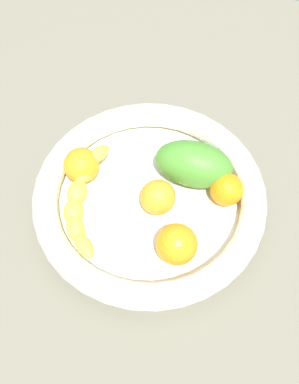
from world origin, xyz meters
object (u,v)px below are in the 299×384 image
Objects in this scene: orange_mid_left at (177,244)px; orange_mid_right at (227,190)px; banana_draped_left at (81,200)px; fruit_bowl at (150,199)px; orange_front at (158,198)px; mango_green at (194,164)px; orange_rear at (81,165)px.

orange_mid_right is at bearing 170.65° from orange_mid_left.
fruit_bowl is at bearing 127.97° from banana_draped_left.
mango_green is (-7.64, 1.97, 0.85)cm from orange_front.
orange_mid_right is at bearing 126.12° from banana_draped_left.
mango_green reaches higher than fruit_bowl.
orange_mid_right is 0.42× the size of mango_green.
banana_draped_left is (6.36, -8.15, 1.69)cm from fruit_bowl.
orange_mid_left is 13.54cm from mango_green.
mango_green reaches higher than orange_mid_right.
fruit_bowl is 8.65cm from mango_green.
banana_draped_left is 15.88cm from orange_mid_left.
fruit_bowl is 5.89× the size of orange_mid_left.
mango_green is at bearing 140.11° from banana_draped_left.
orange_front is 1.06× the size of orange_mid_right.
banana_draped_left is at bearing -53.88° from orange_mid_right.
orange_mid_right is at bearing 129.57° from orange_front.
orange_mid_right reaches higher than fruit_bowl.
orange_rear is at bearing -85.04° from orange_front.
mango_green is (-7.51, 3.44, 2.56)cm from fruit_bowl.
fruit_bowl is 1.97× the size of banana_draped_left.
fruit_bowl is 11.82cm from orange_mid_right.
orange_mid_left is at bearing -9.35° from orange_mid_right.
orange_mid_left is 1.07× the size of orange_rear.
orange_front is (0.12, 1.48, 1.71)cm from fruit_bowl.
mango_green reaches higher than orange_front.
orange_rear is 17.45cm from mango_green.
orange_rear is at bearing -101.91° from orange_mid_left.
orange_front is 0.90× the size of orange_mid_left.
orange_front reaches higher than fruit_bowl.
orange_front is at bearing -14.44° from mango_green.
orange_front reaches higher than banana_draped_left.
fruit_bowl is 10.48cm from banana_draped_left.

